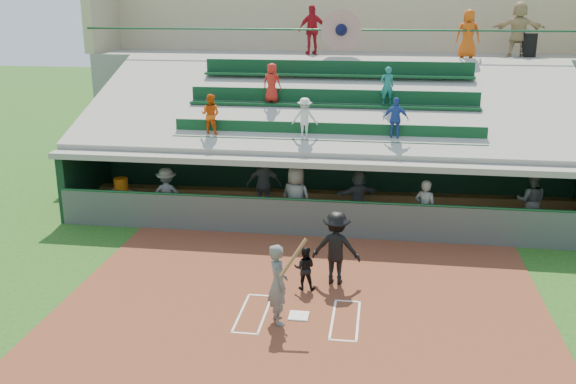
# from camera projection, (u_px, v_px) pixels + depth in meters

# --- Properties ---
(ground) EXTENTS (100.00, 100.00, 0.00)m
(ground) POSITION_uv_depth(u_px,v_px,m) (299.00, 317.00, 14.09)
(ground) COLOR #204C15
(ground) RESTS_ON ground
(dirt_slab) EXTENTS (11.00, 9.00, 0.02)m
(dirt_slab) POSITION_uv_depth(u_px,v_px,m) (302.00, 306.00, 14.56)
(dirt_slab) COLOR brown
(dirt_slab) RESTS_ON ground
(home_plate) EXTENTS (0.43, 0.43, 0.03)m
(home_plate) POSITION_uv_depth(u_px,v_px,m) (299.00, 316.00, 14.08)
(home_plate) COLOR white
(home_plate) RESTS_ON dirt_slab
(batters_box_chalk) EXTENTS (2.65, 1.85, 0.01)m
(batters_box_chalk) POSITION_uv_depth(u_px,v_px,m) (299.00, 316.00, 14.09)
(batters_box_chalk) COLOR silver
(batters_box_chalk) RESTS_ON dirt_slab
(dugout_floor) EXTENTS (16.00, 3.50, 0.04)m
(dugout_floor) POSITION_uv_depth(u_px,v_px,m) (326.00, 217.00, 20.48)
(dugout_floor) COLOR gray
(dugout_floor) RESTS_ON ground
(concourse_slab) EXTENTS (20.00, 3.00, 4.60)m
(concourse_slab) POSITION_uv_depth(u_px,v_px,m) (342.00, 111.00, 26.21)
(concourse_slab) COLOR gray
(concourse_slab) RESTS_ON ground
(grandstand) EXTENTS (20.40, 10.40, 7.80)m
(grandstand) POSITION_uv_depth(u_px,v_px,m) (336.00, 126.00, 23.40)
(grandstand) COLOR #4C514C
(grandstand) RESTS_ON ground
(batter_at_plate) EXTENTS (0.96, 0.81, 1.95)m
(batter_at_plate) POSITION_uv_depth(u_px,v_px,m) (278.00, 284.00, 13.60)
(batter_at_plate) COLOR #52544F
(batter_at_plate) RESTS_ON dirt_slab
(catcher) EXTENTS (0.53, 0.41, 1.07)m
(catcher) POSITION_uv_depth(u_px,v_px,m) (305.00, 268.00, 15.29)
(catcher) COLOR black
(catcher) RESTS_ON dirt_slab
(home_umpire) EXTENTS (1.22, 0.75, 1.82)m
(home_umpire) POSITION_uv_depth(u_px,v_px,m) (336.00, 248.00, 15.53)
(home_umpire) COLOR black
(home_umpire) RESTS_ON dirt_slab
(dugout_bench) EXTENTS (15.92, 1.17, 0.48)m
(dugout_bench) POSITION_uv_depth(u_px,v_px,m) (327.00, 199.00, 21.50)
(dugout_bench) COLOR olive
(dugout_bench) RESTS_ON dugout_floor
(white_table) EXTENTS (1.01, 0.90, 0.73)m
(white_table) POSITION_uv_depth(u_px,v_px,m) (121.00, 203.00, 20.65)
(white_table) COLOR white
(white_table) RESTS_ON dugout_floor
(water_cooler) EXTENTS (0.45, 0.45, 0.45)m
(water_cooler) POSITION_uv_depth(u_px,v_px,m) (121.00, 185.00, 20.53)
(water_cooler) COLOR orange
(water_cooler) RESTS_ON white_table
(dugout_player_a) EXTENTS (1.18, 0.79, 1.70)m
(dugout_player_a) POSITION_uv_depth(u_px,v_px,m) (167.00, 195.00, 19.88)
(dugout_player_a) COLOR #575A55
(dugout_player_a) RESTS_ON dugout_floor
(dugout_player_b) EXTENTS (1.15, 0.58, 1.89)m
(dugout_player_b) POSITION_uv_depth(u_px,v_px,m) (264.00, 185.00, 20.57)
(dugout_player_b) COLOR #585B55
(dugout_player_b) RESTS_ON dugout_floor
(dugout_player_c) EXTENTS (1.10, 0.90, 1.94)m
(dugout_player_c) POSITION_uv_depth(u_px,v_px,m) (296.00, 198.00, 19.08)
(dugout_player_c) COLOR #5A5D58
(dugout_player_c) RESTS_ON dugout_floor
(dugout_player_d) EXTENTS (1.49, 1.05, 1.55)m
(dugout_player_d) POSITION_uv_depth(u_px,v_px,m) (358.00, 195.00, 20.06)
(dugout_player_d) COLOR #585B56
(dugout_player_d) RESTS_ON dugout_floor
(dugout_player_e) EXTENTS (0.75, 0.64, 1.74)m
(dugout_player_e) POSITION_uv_depth(u_px,v_px,m) (425.00, 209.00, 18.46)
(dugout_player_e) COLOR #61645E
(dugout_player_e) RESTS_ON dugout_floor
(dugout_player_f) EXTENTS (0.97, 0.81, 1.77)m
(dugout_player_f) POSITION_uv_depth(u_px,v_px,m) (531.00, 201.00, 19.14)
(dugout_player_f) COLOR #555752
(dugout_player_f) RESTS_ON dugout_floor
(trash_bin) EXTENTS (0.58, 0.58, 0.87)m
(trash_bin) POSITION_uv_depth(u_px,v_px,m) (529.00, 45.00, 24.10)
(trash_bin) COLOR black
(trash_bin) RESTS_ON concourse_slab
(concourse_staff_a) EXTENTS (1.20, 0.85, 1.89)m
(concourse_staff_a) POSITION_uv_depth(u_px,v_px,m) (312.00, 30.00, 24.95)
(concourse_staff_a) COLOR #A6121D
(concourse_staff_a) RESTS_ON concourse_slab
(concourse_staff_b) EXTENTS (0.92, 0.65, 1.75)m
(concourse_staff_b) POSITION_uv_depth(u_px,v_px,m) (468.00, 34.00, 23.37)
(concourse_staff_b) COLOR #CE490C
(concourse_staff_b) RESTS_ON concourse_slab
(concourse_staff_c) EXTENTS (1.96, 0.95, 2.03)m
(concourse_staff_c) POSITION_uv_depth(u_px,v_px,m) (519.00, 29.00, 24.01)
(concourse_staff_c) COLOR tan
(concourse_staff_c) RESTS_ON concourse_slab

